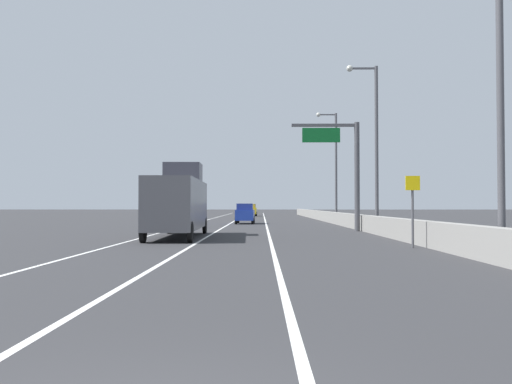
{
  "coord_description": "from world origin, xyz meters",
  "views": [
    {
      "loc": [
        1.04,
        -3.98,
        1.77
      ],
      "look_at": [
        0.61,
        40.56,
        2.88
      ],
      "focal_mm": 37.78,
      "sensor_mm": 36.0,
      "label": 1
    }
  ],
  "objects_px": {
    "lamp_post_right_near": "(493,65)",
    "lamp_post_right_third": "(334,160)",
    "speed_advisory_sign": "(413,206)",
    "car_yellow_0": "(251,210)",
    "car_black_1": "(175,215)",
    "overhead_sign_gantry": "(346,162)",
    "lamp_post_right_second": "(373,137)",
    "car_blue_2": "(245,214)",
    "box_truck": "(179,202)"
  },
  "relations": [
    {
      "from": "car_yellow_0",
      "to": "lamp_post_right_second",
      "type": "bearing_deg",
      "value": -79.94
    },
    {
      "from": "speed_advisory_sign",
      "to": "car_blue_2",
      "type": "xyz_separation_m",
      "value": [
        -7.85,
        29.42,
        -0.8
      ]
    },
    {
      "from": "speed_advisory_sign",
      "to": "lamp_post_right_near",
      "type": "bearing_deg",
      "value": -73.66
    },
    {
      "from": "lamp_post_right_second",
      "to": "car_yellow_0",
      "type": "relative_size",
      "value": 2.4
    },
    {
      "from": "lamp_post_right_near",
      "to": "lamp_post_right_third",
      "type": "xyz_separation_m",
      "value": [
        -0.22,
        37.36,
        0.0
      ]
    },
    {
      "from": "speed_advisory_sign",
      "to": "car_yellow_0",
      "type": "xyz_separation_m",
      "value": [
        -8.03,
        66.55,
        -0.77
      ]
    },
    {
      "from": "car_yellow_0",
      "to": "car_blue_2",
      "type": "bearing_deg",
      "value": -89.72
    },
    {
      "from": "speed_advisory_sign",
      "to": "car_yellow_0",
      "type": "height_order",
      "value": "speed_advisory_sign"
    },
    {
      "from": "lamp_post_right_second",
      "to": "lamp_post_right_third",
      "type": "relative_size",
      "value": 1.0
    },
    {
      "from": "lamp_post_right_second",
      "to": "car_blue_2",
      "type": "xyz_separation_m",
      "value": [
        -9.15,
        15.41,
        -5.46
      ]
    },
    {
      "from": "speed_advisory_sign",
      "to": "lamp_post_right_second",
      "type": "distance_m",
      "value": 14.82
    },
    {
      "from": "speed_advisory_sign",
      "to": "box_truck",
      "type": "relative_size",
      "value": 0.3
    },
    {
      "from": "speed_advisory_sign",
      "to": "lamp_post_right_third",
      "type": "height_order",
      "value": "lamp_post_right_third"
    },
    {
      "from": "lamp_post_right_near",
      "to": "car_black_1",
      "type": "height_order",
      "value": "lamp_post_right_near"
    },
    {
      "from": "speed_advisory_sign",
      "to": "car_yellow_0",
      "type": "relative_size",
      "value": 0.64
    },
    {
      "from": "overhead_sign_gantry",
      "to": "car_yellow_0",
      "type": "relative_size",
      "value": 1.59
    },
    {
      "from": "car_yellow_0",
      "to": "car_black_1",
      "type": "relative_size",
      "value": 1.09
    },
    {
      "from": "overhead_sign_gantry",
      "to": "car_blue_2",
      "type": "bearing_deg",
      "value": 116.53
    },
    {
      "from": "car_yellow_0",
      "to": "car_blue_2",
      "type": "relative_size",
      "value": 1.14
    },
    {
      "from": "box_truck",
      "to": "overhead_sign_gantry",
      "type": "bearing_deg",
      "value": 34.52
    },
    {
      "from": "overhead_sign_gantry",
      "to": "speed_advisory_sign",
      "type": "distance_m",
      "value": 14.88
    },
    {
      "from": "lamp_post_right_third",
      "to": "car_black_1",
      "type": "xyz_separation_m",
      "value": [
        -14.8,
        -9.46,
        -5.45
      ]
    },
    {
      "from": "lamp_post_right_second",
      "to": "car_blue_2",
      "type": "height_order",
      "value": "lamp_post_right_second"
    },
    {
      "from": "lamp_post_right_near",
      "to": "speed_advisory_sign",
      "type": "bearing_deg",
      "value": 106.34
    },
    {
      "from": "speed_advisory_sign",
      "to": "lamp_post_right_third",
      "type": "distance_m",
      "value": 33.04
    },
    {
      "from": "overhead_sign_gantry",
      "to": "lamp_post_right_near",
      "type": "relative_size",
      "value": 0.66
    },
    {
      "from": "car_black_1",
      "to": "overhead_sign_gantry",
      "type": "bearing_deg",
      "value": -33.2
    },
    {
      "from": "lamp_post_right_third",
      "to": "car_blue_2",
      "type": "bearing_deg",
      "value": -160.05
    },
    {
      "from": "lamp_post_right_second",
      "to": "box_truck",
      "type": "distance_m",
      "value": 14.56
    },
    {
      "from": "overhead_sign_gantry",
      "to": "car_black_1",
      "type": "height_order",
      "value": "overhead_sign_gantry"
    },
    {
      "from": "car_blue_2",
      "to": "car_yellow_0",
      "type": "bearing_deg",
      "value": 90.28
    },
    {
      "from": "lamp_post_right_second",
      "to": "lamp_post_right_third",
      "type": "distance_m",
      "value": 18.68
    },
    {
      "from": "lamp_post_right_third",
      "to": "car_blue_2",
      "type": "height_order",
      "value": "lamp_post_right_third"
    },
    {
      "from": "lamp_post_right_second",
      "to": "car_black_1",
      "type": "xyz_separation_m",
      "value": [
        -14.95,
        9.21,
        -5.45
      ]
    },
    {
      "from": "lamp_post_right_third",
      "to": "car_blue_2",
      "type": "distance_m",
      "value": 11.02
    },
    {
      "from": "car_blue_2",
      "to": "car_black_1",
      "type": "bearing_deg",
      "value": -133.12
    },
    {
      "from": "lamp_post_right_second",
      "to": "lamp_post_right_third",
      "type": "bearing_deg",
      "value": 90.44
    },
    {
      "from": "lamp_post_right_near",
      "to": "car_yellow_0",
      "type": "relative_size",
      "value": 2.4
    },
    {
      "from": "speed_advisory_sign",
      "to": "car_blue_2",
      "type": "relative_size",
      "value": 0.73
    },
    {
      "from": "car_black_1",
      "to": "box_truck",
      "type": "bearing_deg",
      "value": -80.06
    },
    {
      "from": "car_yellow_0",
      "to": "car_black_1",
      "type": "height_order",
      "value": "car_yellow_0"
    },
    {
      "from": "lamp_post_right_second",
      "to": "box_truck",
      "type": "relative_size",
      "value": 1.15
    },
    {
      "from": "car_blue_2",
      "to": "speed_advisory_sign",
      "type": "bearing_deg",
      "value": -75.06
    },
    {
      "from": "lamp_post_right_third",
      "to": "lamp_post_right_second",
      "type": "bearing_deg",
      "value": -89.56
    },
    {
      "from": "lamp_post_right_near",
      "to": "lamp_post_right_second",
      "type": "bearing_deg",
      "value": 90.24
    },
    {
      "from": "car_black_1",
      "to": "car_blue_2",
      "type": "bearing_deg",
      "value": 46.88
    },
    {
      "from": "overhead_sign_gantry",
      "to": "speed_advisory_sign",
      "type": "bearing_deg",
      "value": -88.26
    },
    {
      "from": "lamp_post_right_near",
      "to": "car_blue_2",
      "type": "xyz_separation_m",
      "value": [
        -9.22,
        34.09,
        -5.46
      ]
    },
    {
      "from": "overhead_sign_gantry",
      "to": "car_blue_2",
      "type": "height_order",
      "value": "overhead_sign_gantry"
    },
    {
      "from": "speed_advisory_sign",
      "to": "car_black_1",
      "type": "bearing_deg",
      "value": 120.45
    }
  ]
}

